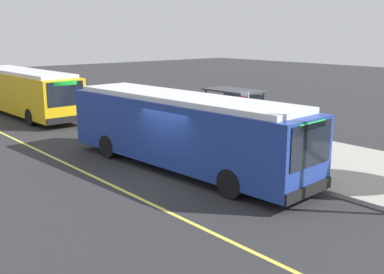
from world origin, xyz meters
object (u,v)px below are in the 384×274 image
transit_bus_second (23,91)px  transit_bus_main (182,129)px  route_sign_post (244,115)px  pedestrian_commuter (242,135)px  waiting_bench (235,131)px

transit_bus_second → transit_bus_main: bearing=0.4°
route_sign_post → pedestrian_commuter: route_sign_post is taller
transit_bus_main → transit_bus_second: 16.20m
transit_bus_second → route_sign_post: 17.15m
waiting_bench → route_sign_post: 3.37m
transit_bus_second → pedestrian_commuter: transit_bus_second is taller
pedestrian_commuter → route_sign_post: bearing=61.2°
transit_bus_second → route_sign_post: (16.91, 2.88, 0.34)m
transit_bus_second → waiting_bench: (14.49, 4.82, -0.99)m
transit_bus_main → waiting_bench: bearing=110.0°
waiting_bench → route_sign_post: (2.41, -1.94, 1.32)m
transit_bus_main → route_sign_post: size_ratio=4.17×
waiting_bench → pedestrian_commuter: pedestrian_commuter is taller
transit_bus_main → transit_bus_second: same height
transit_bus_main → pedestrian_commuter: size_ratio=6.91×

